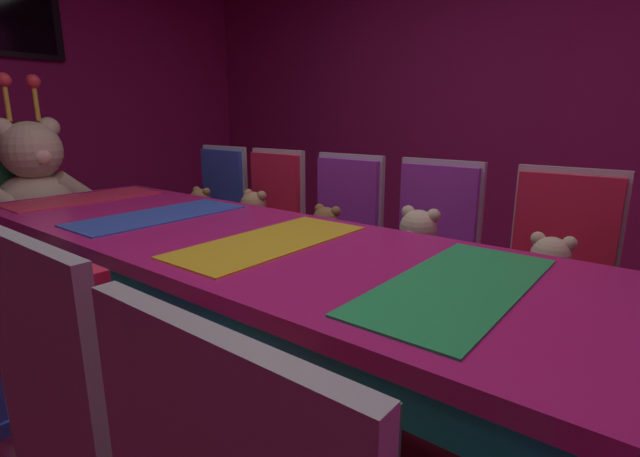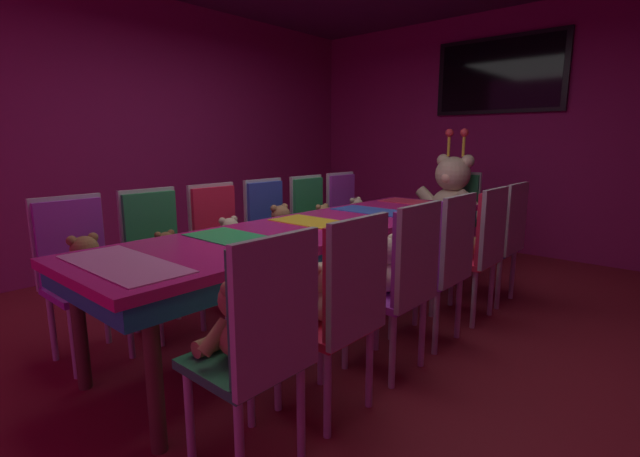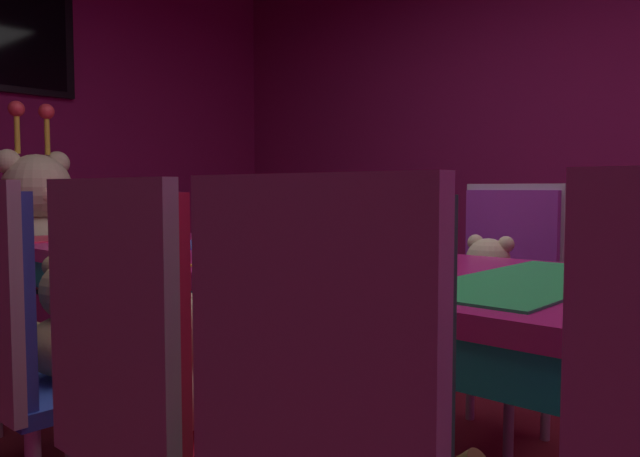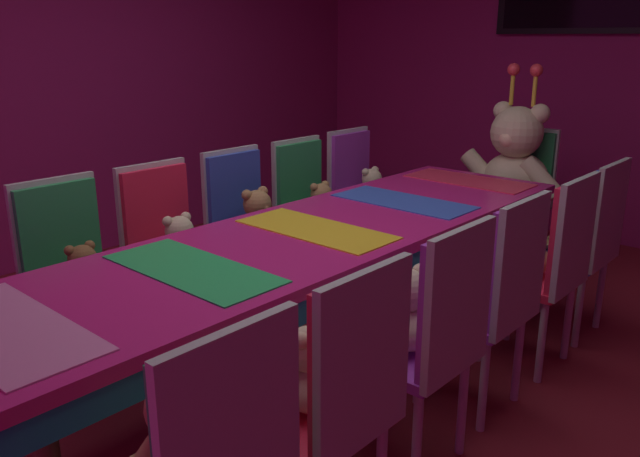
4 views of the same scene
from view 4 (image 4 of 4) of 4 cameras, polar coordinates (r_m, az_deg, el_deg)
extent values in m
plane|color=maroon|center=(3.26, -0.37, -12.68)|extent=(7.90, 7.90, 0.00)
cube|color=#8C1959|center=(5.64, 22.68, 13.45)|extent=(5.20, 0.12, 2.80)
cube|color=#8C1959|center=(4.98, -23.80, 13.06)|extent=(0.12, 6.40, 2.80)
cube|color=#C61E72|center=(2.97, -0.39, -0.58)|extent=(0.90, 3.33, 0.05)
cube|color=teal|center=(3.00, -0.39, -1.95)|extent=(0.88, 3.26, 0.10)
cylinder|color=#4C3826|center=(4.11, 17.94, -1.91)|extent=(0.07, 0.07, 0.69)
cylinder|color=#4C3826|center=(4.45, 8.98, 0.13)|extent=(0.07, 0.07, 0.69)
cube|color=pink|center=(2.20, -26.24, -8.00)|extent=(0.77, 0.32, 0.01)
cube|color=green|center=(2.51, -11.32, -3.53)|extent=(0.77, 0.32, 0.01)
cube|color=yellow|center=(2.96, -0.40, -0.06)|extent=(0.77, 0.32, 0.01)
cube|color=blue|center=(3.50, 7.41, 2.43)|extent=(0.77, 0.32, 0.01)
cube|color=#E52D4C|center=(4.09, 13.08, 4.20)|extent=(0.77, 0.32, 0.01)
cylinder|color=#B2B2B7|center=(2.95, -24.39, -12.99)|extent=(0.04, 0.04, 0.42)
cube|color=#268C4C|center=(3.13, -20.15, -6.06)|extent=(0.40, 0.40, 0.04)
cube|color=#268C4C|center=(3.20, -22.18, -0.68)|extent=(0.05, 0.38, 0.50)
cube|color=#B2B2B7|center=(3.22, -22.35, -0.60)|extent=(0.03, 0.41, 0.55)
cylinder|color=#B2B2B7|center=(3.17, -15.76, -9.95)|extent=(0.04, 0.04, 0.42)
cylinder|color=#B2B2B7|center=(3.04, -20.93, -11.72)|extent=(0.04, 0.04, 0.42)
cylinder|color=#B2B2B7|center=(3.42, -18.70, -8.17)|extent=(0.04, 0.04, 0.42)
cylinder|color=#B2B2B7|center=(3.30, -23.56, -9.69)|extent=(0.04, 0.04, 0.42)
ellipsoid|color=brown|center=(3.10, -20.32, -4.52)|extent=(0.16, 0.16, 0.13)
sphere|color=brown|center=(3.05, -20.41, -2.56)|extent=(0.13, 0.13, 0.13)
sphere|color=#99663C|center=(3.02, -20.00, -2.92)|extent=(0.05, 0.05, 0.05)
sphere|color=brown|center=(3.07, -19.84, -1.44)|extent=(0.05, 0.05, 0.05)
sphere|color=brown|center=(3.03, -21.42, -1.85)|extent=(0.05, 0.05, 0.05)
cylinder|color=brown|center=(3.11, -18.76, -4.09)|extent=(0.04, 0.11, 0.11)
cylinder|color=brown|center=(3.04, -21.37, -4.83)|extent=(0.04, 0.11, 0.11)
cylinder|color=brown|center=(3.05, -18.60, -5.58)|extent=(0.05, 0.12, 0.05)
cylinder|color=brown|center=(3.01, -19.99, -6.00)|extent=(0.05, 0.12, 0.05)
cube|color=red|center=(3.36, -12.34, -3.85)|extent=(0.40, 0.40, 0.04)
cube|color=red|center=(3.42, -14.40, 1.13)|extent=(0.05, 0.38, 0.50)
cube|color=#B2B2B7|center=(3.44, -14.60, 1.19)|extent=(0.03, 0.41, 0.55)
cylinder|color=#B2B2B7|center=(3.42, -8.33, -7.43)|extent=(0.04, 0.04, 0.42)
cylinder|color=#B2B2B7|center=(3.25, -12.70, -9.05)|extent=(0.04, 0.04, 0.42)
cylinder|color=#B2B2B7|center=(3.65, -11.58, -5.98)|extent=(0.04, 0.04, 0.42)
cylinder|color=#B2B2B7|center=(3.49, -15.80, -7.39)|extent=(0.04, 0.04, 0.42)
ellipsoid|color=beige|center=(3.33, -12.45, -2.24)|extent=(0.18, 0.18, 0.14)
sphere|color=beige|center=(3.28, -12.42, -0.15)|extent=(0.14, 0.14, 0.14)
sphere|color=#FDDCAD|center=(3.24, -11.90, -0.50)|extent=(0.05, 0.05, 0.05)
sphere|color=beige|center=(3.31, -11.89, 1.00)|extent=(0.05, 0.05, 0.05)
sphere|color=beige|center=(3.25, -13.42, 0.61)|extent=(0.05, 0.05, 0.05)
cylinder|color=beige|center=(3.35, -10.84, -1.78)|extent=(0.05, 0.13, 0.12)
cylinder|color=beige|center=(3.25, -13.36, -2.52)|extent=(0.05, 0.13, 0.12)
cylinder|color=beige|center=(3.28, -10.51, -3.31)|extent=(0.06, 0.13, 0.06)
cylinder|color=beige|center=(3.23, -11.84, -3.72)|extent=(0.06, 0.13, 0.06)
cube|color=#2D47B2|center=(3.71, -5.68, -1.59)|extent=(0.40, 0.40, 0.04)
cube|color=#2D47B2|center=(3.76, -7.66, 2.90)|extent=(0.05, 0.38, 0.50)
cube|color=#B2B2B7|center=(3.78, -7.88, 2.95)|extent=(0.03, 0.41, 0.55)
cylinder|color=#B2B2B7|center=(3.78, -2.14, -4.85)|extent=(0.04, 0.04, 0.42)
cylinder|color=#B2B2B7|center=(3.57, -5.72, -6.24)|extent=(0.04, 0.04, 0.42)
cylinder|color=#B2B2B7|center=(3.99, -5.46, -3.71)|extent=(0.04, 0.04, 0.42)
cylinder|color=#B2B2B7|center=(3.80, -9.01, -4.94)|extent=(0.04, 0.04, 0.42)
ellipsoid|color=#9E7247|center=(3.67, -5.73, 0.02)|extent=(0.20, 0.20, 0.16)
sphere|color=#9E7247|center=(3.62, -5.61, 2.18)|extent=(0.16, 0.16, 0.16)
sphere|color=tan|center=(3.58, -5.00, 1.84)|extent=(0.06, 0.06, 0.06)
sphere|color=#9E7247|center=(3.66, -5.13, 3.32)|extent=(0.06, 0.06, 0.06)
sphere|color=#9E7247|center=(3.58, -6.54, 2.98)|extent=(0.06, 0.06, 0.06)
cylinder|color=#9E7247|center=(3.71, -4.16, 0.47)|extent=(0.06, 0.14, 0.13)
cylinder|color=#9E7247|center=(3.57, -6.48, -0.20)|extent=(0.06, 0.14, 0.13)
cylinder|color=#9E7247|center=(3.63, -3.68, -1.02)|extent=(0.07, 0.15, 0.07)
cylinder|color=#9E7247|center=(3.56, -4.90, -1.41)|extent=(0.07, 0.15, 0.07)
cube|color=#268C4C|center=(4.05, -0.03, 0.09)|extent=(0.40, 0.40, 0.04)
cube|color=#268C4C|center=(4.10, -1.91, 4.19)|extent=(0.05, 0.38, 0.50)
cube|color=#B2B2B7|center=(4.12, -2.12, 4.23)|extent=(0.03, 0.41, 0.55)
cylinder|color=#B2B2B7|center=(4.14, 3.11, -2.91)|extent=(0.04, 0.04, 0.42)
cylinder|color=#B2B2B7|center=(3.91, 0.15, -4.09)|extent=(0.04, 0.04, 0.42)
cylinder|color=#B2B2B7|center=(4.34, -0.19, -1.97)|extent=(0.04, 0.04, 0.42)
cylinder|color=#B2B2B7|center=(4.12, -3.18, -3.03)|extent=(0.04, 0.04, 0.42)
ellipsoid|color=#9E7247|center=(4.02, -0.03, 1.39)|extent=(0.17, 0.17, 0.14)
sphere|color=#9E7247|center=(3.98, 0.13, 3.07)|extent=(0.14, 0.14, 0.14)
sphere|color=tan|center=(3.96, 0.64, 2.81)|extent=(0.05, 0.05, 0.05)
sphere|color=#9E7247|center=(4.02, 0.46, 3.94)|extent=(0.05, 0.05, 0.05)
sphere|color=#9E7247|center=(3.95, -0.53, 3.69)|extent=(0.05, 0.05, 0.05)
cylinder|color=#9E7247|center=(4.06, 1.15, 1.73)|extent=(0.05, 0.12, 0.11)
cylinder|color=#9E7247|center=(3.94, -0.48, 1.25)|extent=(0.05, 0.12, 0.11)
cylinder|color=#9E7247|center=(4.00, 1.59, 0.60)|extent=(0.06, 0.13, 0.06)
cylinder|color=#9E7247|center=(3.93, 0.74, 0.33)|extent=(0.06, 0.13, 0.06)
cube|color=purple|center=(4.48, 4.42, 1.66)|extent=(0.40, 0.40, 0.04)
cube|color=purple|center=(4.52, 2.68, 5.36)|extent=(0.05, 0.38, 0.50)
cube|color=#B2B2B7|center=(4.54, 2.47, 5.40)|extent=(0.03, 0.41, 0.55)
cylinder|color=#B2B2B7|center=(4.58, 7.17, -1.09)|extent=(0.04, 0.04, 0.42)
cylinder|color=#B2B2B7|center=(4.33, 4.74, -2.06)|extent=(0.04, 0.04, 0.42)
cylinder|color=#B2B2B7|center=(4.75, 4.01, -0.31)|extent=(0.04, 0.04, 0.42)
cylinder|color=#B2B2B7|center=(4.52, 1.51, -1.20)|extent=(0.04, 0.04, 0.42)
ellipsoid|color=beige|center=(4.45, 4.45, 2.87)|extent=(0.18, 0.18, 0.14)
sphere|color=beige|center=(4.41, 4.64, 4.43)|extent=(0.14, 0.14, 0.14)
sphere|color=#FDDCAD|center=(4.39, 5.14, 4.20)|extent=(0.05, 0.05, 0.05)
sphere|color=beige|center=(4.45, 4.91, 5.23)|extent=(0.05, 0.05, 0.05)
sphere|color=beige|center=(4.37, 4.08, 5.03)|extent=(0.05, 0.05, 0.05)
cylinder|color=beige|center=(4.50, 5.50, 3.16)|extent=(0.05, 0.12, 0.12)
cylinder|color=beige|center=(4.36, 4.13, 2.77)|extent=(0.05, 0.12, 0.12)
cylinder|color=beige|center=(4.43, 5.97, 2.14)|extent=(0.06, 0.13, 0.06)
cylinder|color=beige|center=(4.36, 5.25, 1.91)|extent=(0.06, 0.13, 0.06)
cube|color=#268C4C|center=(1.58, -8.24, -17.73)|extent=(0.05, 0.38, 0.50)
cube|color=#B2B2B7|center=(1.57, -7.71, -18.05)|extent=(0.03, 0.41, 0.55)
sphere|color=#9E7247|center=(1.72, -12.65, -15.29)|extent=(0.16, 0.16, 0.16)
sphere|color=tan|center=(1.77, -13.73, -14.92)|extent=(0.06, 0.06, 0.06)
sphere|color=#9E7247|center=(1.65, -14.20, -14.46)|extent=(0.06, 0.06, 0.06)
sphere|color=#9E7247|center=(1.71, -10.70, -13.03)|extent=(0.06, 0.06, 0.06)
cylinder|color=#9E7247|center=(1.86, -10.16, -17.33)|extent=(0.06, 0.15, 0.14)
cylinder|color=#9E7247|center=(1.94, -13.00, -18.50)|extent=(0.07, 0.15, 0.07)
cube|color=red|center=(2.12, -0.66, -16.39)|extent=(0.40, 0.40, 0.04)
cube|color=red|center=(1.88, 3.43, -11.48)|extent=(0.05, 0.38, 0.50)
cube|color=#B2B2B7|center=(1.87, 3.96, -11.68)|extent=(0.03, 0.41, 0.55)
cylinder|color=#B2B2B7|center=(2.44, -0.89, -18.02)|extent=(0.04, 0.04, 0.42)
ellipsoid|color=beige|center=(2.07, -0.67, -14.07)|extent=(0.18, 0.18, 0.15)
sphere|color=beige|center=(2.01, -1.03, -10.70)|extent=(0.15, 0.15, 0.15)
sphere|color=#FDDCAD|center=(2.05, -2.06, -10.54)|extent=(0.05, 0.05, 0.05)
sphere|color=beige|center=(1.94, -1.80, -9.96)|extent=(0.05, 0.05, 0.05)
sphere|color=beige|center=(2.02, 0.37, -8.92)|extent=(0.05, 0.05, 0.05)
cylinder|color=beige|center=(2.03, -3.27, -14.31)|extent=(0.05, 0.13, 0.12)
cylinder|color=beige|center=(2.14, 0.25, -12.46)|extent=(0.05, 0.13, 0.12)
cylinder|color=beige|center=(2.14, -4.00, -14.57)|extent=(0.06, 0.14, 0.06)
cylinder|color=beige|center=(2.19, -2.14, -13.62)|extent=(0.06, 0.14, 0.06)
cube|color=purple|center=(2.50, 7.81, -11.09)|extent=(0.40, 0.40, 0.04)
cube|color=purple|center=(2.30, 11.80, -6.40)|extent=(0.05, 0.38, 0.50)
cube|color=#B2B2B7|center=(2.29, 12.27, -6.53)|extent=(0.03, 0.41, 0.55)
cylinder|color=#B2B2B7|center=(2.66, 12.57, -15.18)|extent=(0.04, 0.04, 0.42)
cylinder|color=#B2B2B7|center=(2.43, 8.62, -18.38)|extent=(0.04, 0.04, 0.42)
cylinder|color=#B2B2B7|center=(2.80, 6.74, -13.11)|extent=(0.04, 0.04, 0.42)
cylinder|color=#B2B2B7|center=(2.58, 2.47, -15.82)|extent=(0.04, 0.04, 0.42)
ellipsoid|color=beige|center=(2.45, 7.91, -8.80)|extent=(0.21, 0.21, 0.16)
sphere|color=beige|center=(2.40, 7.69, -5.48)|extent=(0.16, 0.16, 0.16)
sphere|color=#FDDCAD|center=(2.43, 6.59, -5.43)|extent=(0.06, 0.06, 0.06)
sphere|color=beige|center=(2.32, 7.26, -4.62)|extent=(0.06, 0.06, 0.06)
sphere|color=beige|center=(2.42, 8.93, -3.81)|extent=(0.06, 0.06, 0.06)
cylinder|color=beige|center=(2.39, 5.68, -8.98)|extent=(0.06, 0.15, 0.14)
cylinder|color=beige|center=(2.54, 8.44, -7.43)|extent=(0.06, 0.15, 0.14)
cylinder|color=beige|center=(2.50, 4.58, -9.51)|extent=(0.07, 0.15, 0.07)
cylinder|color=beige|center=(2.58, 6.07, -8.70)|extent=(0.07, 0.15, 0.07)
cube|color=purple|center=(2.90, 13.38, -7.29)|extent=(0.40, 0.40, 0.04)
cube|color=purple|center=(2.73, 17.06, -3.03)|extent=(0.05, 0.38, 0.50)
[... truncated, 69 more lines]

